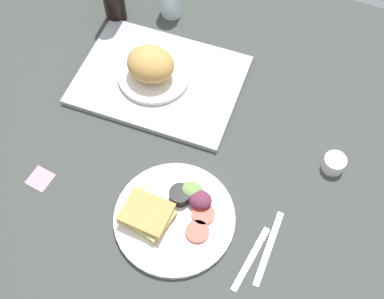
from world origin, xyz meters
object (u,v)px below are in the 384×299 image
object	(u,v)px
serving_tray	(160,80)
bread_plate_near	(152,68)
plate_with_salad	(173,214)
knife	(269,248)
sticky_note	(40,179)
fork	(251,258)
espresso_cup	(334,163)

from	to	relation	value
serving_tray	bread_plate_near	size ratio (longest dim) A/B	2.22
bread_plate_near	plate_with_salad	size ratio (longest dim) A/B	0.70
knife	sticky_note	world-z (taller)	knife
serving_tray	bread_plate_near	world-z (taller)	bread_plate_near
sticky_note	serving_tray	bearing A→B (deg)	69.44
knife	fork	bearing A→B (deg)	142.77
serving_tray	bread_plate_near	distance (cm)	5.43
sticky_note	espresso_cup	bearing A→B (deg)	25.55
serving_tray	sticky_note	world-z (taller)	serving_tray
knife	sticky_note	bearing A→B (deg)	94.79
bread_plate_near	fork	xyz separation A→B (cm)	(42.48, -37.61, -5.65)
serving_tray	sticky_note	bearing A→B (deg)	-110.56
serving_tray	espresso_cup	bearing A→B (deg)	-8.34
plate_with_salad	knife	world-z (taller)	plate_with_salad
plate_with_salad	sticky_note	size ratio (longest dim) A/B	5.16
espresso_cup	sticky_note	distance (cm)	73.72
plate_with_salad	espresso_cup	xyz separation A→B (cm)	(31.72, 28.10, 0.31)
fork	sticky_note	size ratio (longest dim) A/B	3.04
serving_tray	knife	bearing A→B (deg)	-37.99
sticky_note	plate_with_salad	bearing A→B (deg)	6.04
fork	knife	bearing A→B (deg)	-28.93
espresso_cup	bread_plate_near	bearing A→B (deg)	172.45
espresso_cup	fork	xyz separation A→B (cm)	(-11.06, -30.51, -1.75)
serving_tray	fork	world-z (taller)	serving_tray
fork	bread_plate_near	bearing A→B (deg)	56.42
bread_plate_near	espresso_cup	distance (cm)	54.15
fork	plate_with_salad	bearing A→B (deg)	91.28
espresso_cup	plate_with_salad	bearing A→B (deg)	-138.46
plate_with_salad	fork	distance (cm)	20.85
bread_plate_near	sticky_note	bearing A→B (deg)	-108.42
serving_tray	knife	distance (cm)	55.40
plate_with_salad	knife	distance (cm)	23.75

